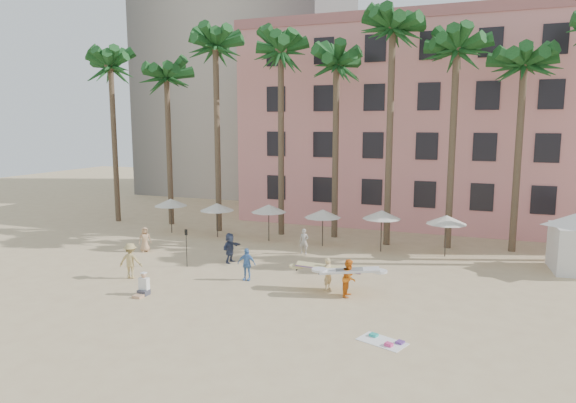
{
  "coord_description": "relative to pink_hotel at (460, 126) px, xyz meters",
  "views": [
    {
      "loc": [
        8.88,
        -20.19,
        8.3
      ],
      "look_at": [
        -1.05,
        6.0,
        4.0
      ],
      "focal_mm": 32.0,
      "sensor_mm": 36.0,
      "label": 1
    }
  ],
  "objects": [
    {
      "name": "umbrella_row",
      "position": [
        -10.0,
        -13.5,
        -5.67
      ],
      "size": [
        22.5,
        2.7,
        2.73
      ],
      "color": "#332B23",
      "rests_on": "ground"
    },
    {
      "name": "ground",
      "position": [
        -7.0,
        -26.0,
        -8.0
      ],
      "size": [
        120.0,
        120.0,
        0.0
      ],
      "primitive_type": "plane",
      "color": "#D1B789",
      "rests_on": "ground"
    },
    {
      "name": "seated_man",
      "position": [
        -13.22,
        -26.25,
        -7.62
      ],
      "size": [
        0.49,
        0.86,
        1.11
      ],
      "color": "#3F3F4C",
      "rests_on": "ground"
    },
    {
      "name": "palm_row",
      "position": [
        -6.49,
        -11.0,
        4.97
      ],
      "size": [
        44.4,
        5.4,
        16.3
      ],
      "color": "brown",
      "rests_on": "ground"
    },
    {
      "name": "carrier_yellow",
      "position": [
        -5.01,
        -22.29,
        -7.05
      ],
      "size": [
        3.29,
        1.38,
        1.65
      ],
      "color": "#D8B579",
      "rests_on": "ground"
    },
    {
      "name": "beachgoers",
      "position": [
        -13.39,
        -21.12,
        -7.1
      ],
      "size": [
        10.65,
        8.89,
        1.93
      ],
      "color": "#BBB1A5",
      "rests_on": "ground"
    },
    {
      "name": "beach_towel",
      "position": [
        -1.27,
        -27.51,
        -7.97
      ],
      "size": [
        2.03,
        1.56,
        0.14
      ],
      "color": "white",
      "rests_on": "ground"
    },
    {
      "name": "pink_hotel",
      "position": [
        0.0,
        0.0,
        0.0
      ],
      "size": [
        35.0,
        14.0,
        16.0
      ],
      "primitive_type": "cube",
      "color": "#D98784",
      "rests_on": "ground"
    },
    {
      "name": "carrier_white",
      "position": [
        -3.82,
        -22.83,
        -7.03
      ],
      "size": [
        2.98,
        1.51,
        1.82
      ],
      "color": "orange",
      "rests_on": "ground"
    },
    {
      "name": "paddle",
      "position": [
        -13.9,
        -21.18,
        -6.59
      ],
      "size": [
        0.18,
        0.04,
        2.23
      ],
      "color": "black",
      "rests_on": "ground"
    }
  ]
}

